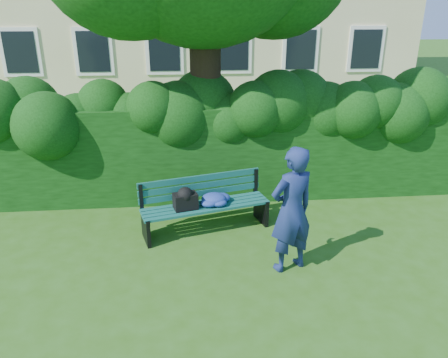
{
  "coord_description": "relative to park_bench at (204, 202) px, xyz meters",
  "views": [
    {
      "loc": [
        -0.59,
        -5.77,
        3.54
      ],
      "look_at": [
        0.0,
        0.6,
        0.95
      ],
      "focal_mm": 35.0,
      "sensor_mm": 36.0,
      "label": 1
    }
  ],
  "objects": [
    {
      "name": "hedge",
      "position": [
        0.32,
        1.49,
        0.4
      ],
      "size": [
        10.0,
        1.0,
        1.8
      ],
      "color": "black",
      "rests_on": "ground"
    },
    {
      "name": "park_bench",
      "position": [
        0.0,
        0.0,
        0.0
      ],
      "size": [
        2.17,
        1.07,
        0.89
      ],
      "rotation": [
        0.0,
        0.0,
        0.26
      ],
      "color": "#0E4246",
      "rests_on": "ground"
    },
    {
      "name": "man_reading",
      "position": [
        1.15,
        -1.24,
        0.41
      ],
      "size": [
        0.78,
        0.66,
        1.83
      ],
      "primitive_type": "imported",
      "rotation": [
        0.0,
        0.0,
        3.53
      ],
      "color": "navy",
      "rests_on": "ground"
    },
    {
      "name": "ground",
      "position": [
        0.32,
        -0.71,
        -0.5
      ],
      "size": [
        80.0,
        80.0,
        0.0
      ],
      "primitive_type": "plane",
      "color": "#2B5612",
      "rests_on": "ground"
    }
  ]
}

